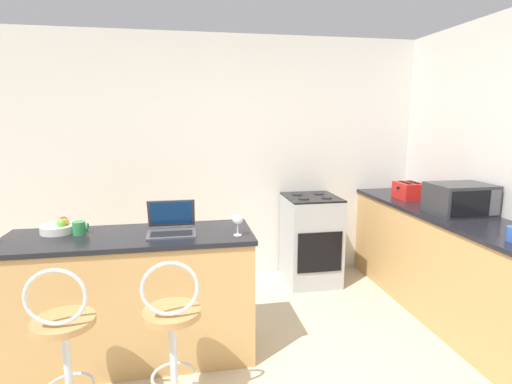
{
  "coord_description": "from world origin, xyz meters",
  "views": [
    {
      "loc": [
        -0.31,
        -1.91,
        1.74
      ],
      "look_at": [
        0.38,
        1.85,
        1.04
      ],
      "focal_mm": 28.0,
      "sensor_mm": 36.0,
      "label": 1
    }
  ],
  "objects_px": {
    "fruit_bowl": "(59,228)",
    "mug_white": "(406,186)",
    "bar_stool_near": "(65,352)",
    "wine_glass_tall": "(238,220)",
    "stove_range": "(311,239)",
    "bar_stool_far": "(173,342)",
    "mug_green": "(80,228)",
    "microwave": "(460,199)",
    "toaster": "(409,191)",
    "laptop": "(172,224)"
  },
  "relations": [
    {
      "from": "stove_range",
      "to": "mug_green",
      "type": "relative_size",
      "value": 8.93
    },
    {
      "from": "toaster",
      "to": "mug_white",
      "type": "xyz_separation_m",
      "value": [
        0.24,
        0.44,
        -0.03
      ]
    },
    {
      "from": "stove_range",
      "to": "mug_white",
      "type": "relative_size",
      "value": 9.53
    },
    {
      "from": "microwave",
      "to": "mug_green",
      "type": "xyz_separation_m",
      "value": [
        -3.04,
        -0.05,
        -0.08
      ]
    },
    {
      "from": "wine_glass_tall",
      "to": "mug_green",
      "type": "bearing_deg",
      "value": 168.4
    },
    {
      "from": "bar_stool_far",
      "to": "mug_green",
      "type": "height_order",
      "value": "mug_green"
    },
    {
      "from": "toaster",
      "to": "fruit_bowl",
      "type": "relative_size",
      "value": 1.17
    },
    {
      "from": "bar_stool_near",
      "to": "mug_green",
      "type": "xyz_separation_m",
      "value": [
        -0.05,
        0.7,
        0.53
      ]
    },
    {
      "from": "toaster",
      "to": "mug_green",
      "type": "relative_size",
      "value": 2.65
    },
    {
      "from": "toaster",
      "to": "stove_range",
      "type": "xyz_separation_m",
      "value": [
        -0.93,
        0.3,
        -0.55
      ]
    },
    {
      "from": "fruit_bowl",
      "to": "mug_white",
      "type": "xyz_separation_m",
      "value": [
        3.37,
        1.1,
        0.01
      ]
    },
    {
      "from": "bar_stool_near",
      "to": "wine_glass_tall",
      "type": "xyz_separation_m",
      "value": [
        1.04,
        0.47,
        0.59
      ]
    },
    {
      "from": "bar_stool_far",
      "to": "fruit_bowl",
      "type": "distance_m",
      "value": 1.23
    },
    {
      "from": "laptop",
      "to": "mug_white",
      "type": "relative_size",
      "value": 3.41
    },
    {
      "from": "microwave",
      "to": "wine_glass_tall",
      "type": "distance_m",
      "value": 1.96
    },
    {
      "from": "bar_stool_far",
      "to": "mug_white",
      "type": "xyz_separation_m",
      "value": [
        2.58,
        1.88,
        0.53
      ]
    },
    {
      "from": "toaster",
      "to": "wine_glass_tall",
      "type": "distance_m",
      "value": 2.12
    },
    {
      "from": "bar_stool_far",
      "to": "microwave",
      "type": "bearing_deg",
      "value": 17.45
    },
    {
      "from": "microwave",
      "to": "mug_green",
      "type": "height_order",
      "value": "microwave"
    },
    {
      "from": "bar_stool_far",
      "to": "toaster",
      "type": "height_order",
      "value": "toaster"
    },
    {
      "from": "fruit_bowl",
      "to": "wine_glass_tall",
      "type": "distance_m",
      "value": 1.29
    },
    {
      "from": "bar_stool_near",
      "to": "mug_white",
      "type": "bearing_deg",
      "value": 30.74
    },
    {
      "from": "bar_stool_far",
      "to": "laptop",
      "type": "height_order",
      "value": "laptop"
    },
    {
      "from": "toaster",
      "to": "fruit_bowl",
      "type": "bearing_deg",
      "value": -168.05
    },
    {
      "from": "fruit_bowl",
      "to": "mug_green",
      "type": "height_order",
      "value": "fruit_bowl"
    },
    {
      "from": "stove_range",
      "to": "fruit_bowl",
      "type": "relative_size",
      "value": 3.95
    },
    {
      "from": "fruit_bowl",
      "to": "wine_glass_tall",
      "type": "bearing_deg",
      "value": -13.64
    },
    {
      "from": "wine_glass_tall",
      "to": "stove_range",
      "type": "bearing_deg",
      "value": 52.87
    },
    {
      "from": "bar_stool_far",
      "to": "mug_white",
      "type": "height_order",
      "value": "mug_white"
    },
    {
      "from": "bar_stool_far",
      "to": "laptop",
      "type": "bearing_deg",
      "value": 90.18
    },
    {
      "from": "laptop",
      "to": "mug_green",
      "type": "bearing_deg",
      "value": 174.51
    },
    {
      "from": "bar_stool_near",
      "to": "mug_green",
      "type": "relative_size",
      "value": 9.25
    },
    {
      "from": "bar_stool_near",
      "to": "mug_white",
      "type": "height_order",
      "value": "mug_white"
    },
    {
      "from": "mug_green",
      "to": "fruit_bowl",
      "type": "bearing_deg",
      "value": 153.3
    },
    {
      "from": "microwave",
      "to": "wine_glass_tall",
      "type": "height_order",
      "value": "microwave"
    },
    {
      "from": "mug_white",
      "to": "mug_green",
      "type": "distance_m",
      "value": 3.42
    },
    {
      "from": "bar_stool_far",
      "to": "fruit_bowl",
      "type": "xyz_separation_m",
      "value": [
        -0.79,
        0.78,
        0.52
      ]
    },
    {
      "from": "bar_stool_near",
      "to": "stove_range",
      "type": "distance_m",
      "value": 2.66
    },
    {
      "from": "bar_stool_far",
      "to": "microwave",
      "type": "relative_size",
      "value": 2.0
    },
    {
      "from": "mug_green",
      "to": "wine_glass_tall",
      "type": "height_order",
      "value": "wine_glass_tall"
    },
    {
      "from": "bar_stool_near",
      "to": "microwave",
      "type": "distance_m",
      "value": 3.14
    },
    {
      "from": "bar_stool_far",
      "to": "mug_green",
      "type": "xyz_separation_m",
      "value": [
        -0.64,
        0.7,
        0.53
      ]
    },
    {
      "from": "bar_stool_near",
      "to": "bar_stool_far",
      "type": "bearing_deg",
      "value": 0.0
    },
    {
      "from": "laptop",
      "to": "wine_glass_tall",
      "type": "relative_size",
      "value": 2.24
    },
    {
      "from": "bar_stool_near",
      "to": "stove_range",
      "type": "xyz_separation_m",
      "value": [
        2.0,
        1.74,
        0.02
      ]
    },
    {
      "from": "mug_green",
      "to": "stove_range",
      "type": "bearing_deg",
      "value": 26.98
    },
    {
      "from": "mug_white",
      "to": "bar_stool_near",
      "type": "bearing_deg",
      "value": -149.26
    },
    {
      "from": "laptop",
      "to": "mug_green",
      "type": "height_order",
      "value": "laptop"
    },
    {
      "from": "mug_white",
      "to": "laptop",
      "type": "bearing_deg",
      "value": -154.23
    },
    {
      "from": "bar_stool_near",
      "to": "laptop",
      "type": "distance_m",
      "value": 1.02
    }
  ]
}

